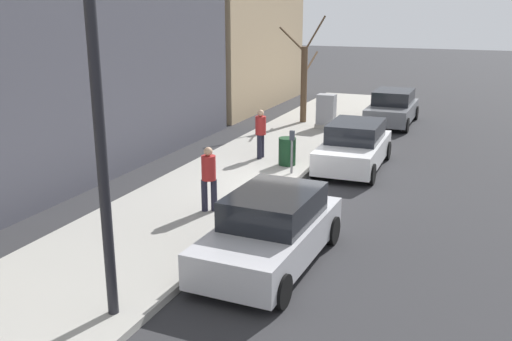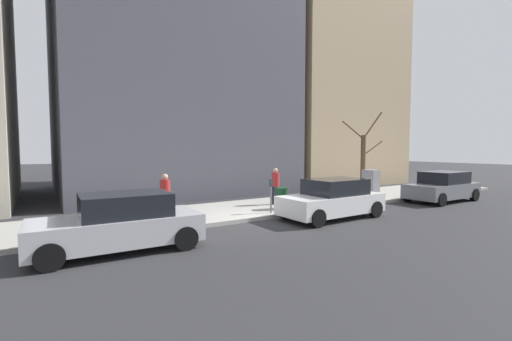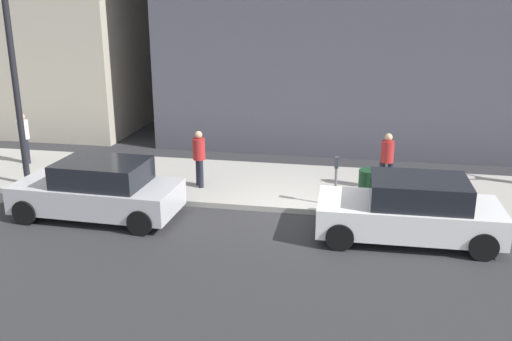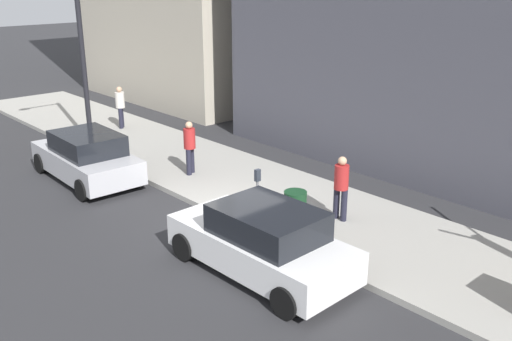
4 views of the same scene
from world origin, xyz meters
name	(u,v)px [view 2 (image 2 of 4)]	position (x,y,z in m)	size (l,w,h in m)	color
ground_plane	(256,221)	(0.00, 0.00, 0.00)	(120.00, 120.00, 0.00)	#2B2B2D
sidewalk	(230,211)	(2.00, 0.00, 0.07)	(4.00, 36.00, 0.15)	#9E9B93
parked_car_grey	(442,187)	(-1.05, -10.63, 0.74)	(1.92, 4.20, 1.52)	slate
parked_car_white	(332,199)	(-1.09, -2.83, 0.74)	(2.00, 4.24, 1.52)	white
parked_car_silver	(120,223)	(-1.13, 4.97, 0.74)	(2.04, 4.26, 1.52)	#B7B7BC
parking_meter	(271,192)	(0.45, -1.00, 0.98)	(0.14, 0.10, 1.35)	slate
utility_box	(371,184)	(1.30, -8.02, 0.85)	(0.83, 0.61, 1.43)	#A8A399
bare_tree	(363,161)	(2.60, -8.96, 1.99)	(1.64, 2.33, 4.61)	brown
trash_bin	(282,198)	(0.90, -1.87, 0.60)	(0.56, 0.56, 0.90)	#14381E
pedestrian_near_meter	(275,184)	(2.02, -2.35, 1.09)	(0.36, 0.40, 1.66)	#1E1E2D
pedestrian_midblock	(165,194)	(1.29, 2.98, 1.09)	(0.37, 0.36, 1.66)	#1E1E2D
office_tower_left	(317,79)	(10.56, -12.65, 8.32)	(10.12, 10.12, 16.64)	tan
office_block_center	(164,16)	(11.98, -0.56, 11.33)	(12.97, 12.97, 22.66)	#4C4C56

